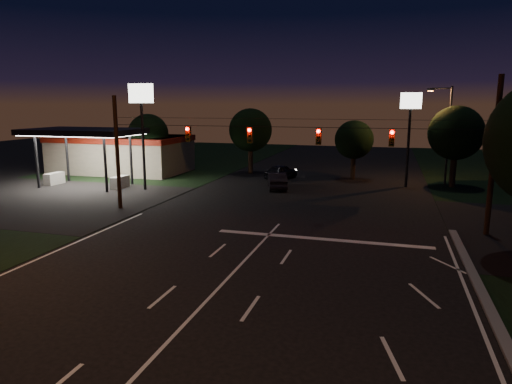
% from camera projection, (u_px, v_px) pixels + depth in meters
% --- Properties ---
extents(ground, '(140.00, 140.00, 0.00)m').
position_uv_depth(ground, '(182.00, 326.00, 15.42)').
color(ground, black).
rests_on(ground, ground).
extents(cross_street_left, '(20.00, 16.00, 0.02)m').
position_uv_depth(cross_street_left, '(39.00, 199.00, 36.02)').
color(cross_street_left, black).
rests_on(cross_street_left, ground).
extents(stop_bar, '(12.00, 0.50, 0.01)m').
position_uv_depth(stop_bar, '(321.00, 239.00, 25.42)').
color(stop_bar, silver).
rests_on(stop_bar, ground).
extents(utility_pole_right, '(0.30, 0.30, 9.00)m').
position_uv_depth(utility_pole_right, '(486.00, 235.00, 26.23)').
color(utility_pole_right, black).
rests_on(utility_pole_right, ground).
extents(utility_pole_left, '(0.28, 0.28, 8.00)m').
position_uv_depth(utility_pole_left, '(121.00, 208.00, 32.87)').
color(utility_pole_left, black).
rests_on(utility_pole_left, ground).
extents(signal_span, '(24.00, 0.40, 1.56)m').
position_uv_depth(signal_span, '(284.00, 135.00, 28.47)').
color(signal_span, black).
rests_on(signal_span, ground).
extents(gas_station, '(14.20, 16.10, 5.25)m').
position_uv_depth(gas_station, '(119.00, 151.00, 49.64)').
color(gas_station, gray).
rests_on(gas_station, ground).
extents(pole_sign_left_near, '(2.20, 0.30, 9.10)m').
position_uv_depth(pole_sign_left_near, '(142.00, 109.00, 38.69)').
color(pole_sign_left_near, black).
rests_on(pole_sign_left_near, ground).
extents(pole_sign_right, '(1.80, 0.30, 8.40)m').
position_uv_depth(pole_sign_right, '(410.00, 118.00, 40.29)').
color(pole_sign_right, black).
rests_on(pole_sign_right, ground).
extents(street_light_right_far, '(2.20, 0.35, 9.00)m').
position_uv_depth(street_light_right_far, '(446.00, 128.00, 41.47)').
color(street_light_right_far, black).
rests_on(street_light_right_far, ground).
extents(tree_far_a, '(4.20, 4.20, 6.42)m').
position_uv_depth(tree_far_a, '(149.00, 135.00, 47.96)').
color(tree_far_a, black).
rests_on(tree_far_a, ground).
extents(tree_far_b, '(4.60, 4.60, 6.98)m').
position_uv_depth(tree_far_b, '(251.00, 131.00, 48.90)').
color(tree_far_b, black).
rests_on(tree_far_b, ground).
extents(tree_far_c, '(3.80, 3.80, 5.86)m').
position_uv_depth(tree_far_c, '(354.00, 140.00, 45.04)').
color(tree_far_c, black).
rests_on(tree_far_c, ground).
extents(tree_far_d, '(4.80, 4.80, 7.30)m').
position_uv_depth(tree_far_d, '(456.00, 134.00, 40.51)').
color(tree_far_d, black).
rests_on(tree_far_d, ground).
extents(car_oncoming_a, '(2.94, 4.68, 1.48)m').
position_uv_depth(car_oncoming_a, '(281.00, 172.00, 45.72)').
color(car_oncoming_a, black).
rests_on(car_oncoming_a, ground).
extents(car_oncoming_b, '(2.79, 4.62, 1.44)m').
position_uv_depth(car_oncoming_b, '(277.00, 181.00, 40.53)').
color(car_oncoming_b, black).
rests_on(car_oncoming_b, ground).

